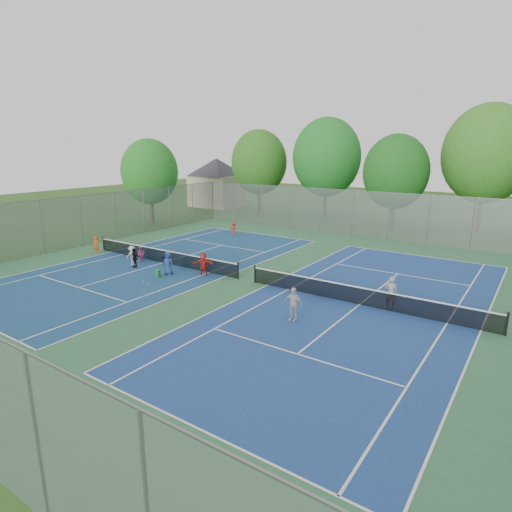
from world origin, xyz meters
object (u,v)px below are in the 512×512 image
at_px(net_left, 163,257).
at_px(instructor, 391,293).
at_px(ball_crate, 165,257).
at_px(net_right, 360,296).
at_px(ball_hopper, 158,274).

xyz_separation_m(net_left, instructor, (15.44, 0.25, 0.39)).
distance_m(net_left, ball_crate, 0.99).
distance_m(net_left, net_right, 14.00).
height_order(net_right, ball_crate, net_right).
xyz_separation_m(ball_crate, instructor, (16.04, -0.47, 0.70)).
distance_m(net_right, instructor, 1.51).
distance_m(ball_hopper, instructor, 13.53).
relative_size(net_left, ball_hopper, 27.11).
bearing_deg(ball_crate, ball_hopper, -49.19).
bearing_deg(ball_crate, net_left, -50.73).
height_order(net_left, ball_crate, net_left).
xyz_separation_m(net_left, net_right, (14.00, 0.00, 0.00)).
bearing_deg(ball_hopper, ball_crate, 130.81).
bearing_deg(net_left, instructor, 0.93).
relative_size(ball_hopper, instructor, 0.28).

